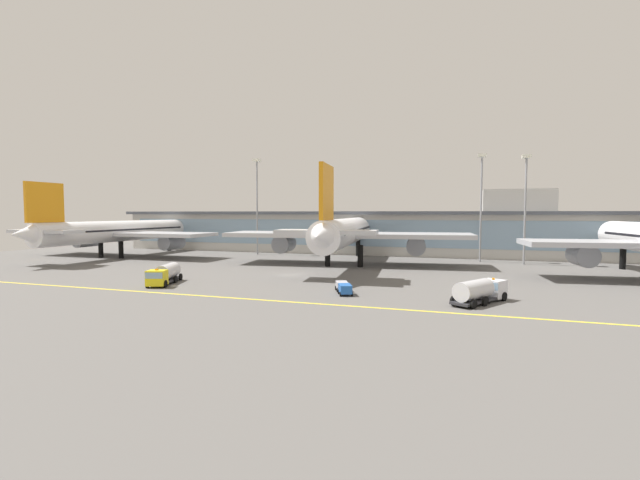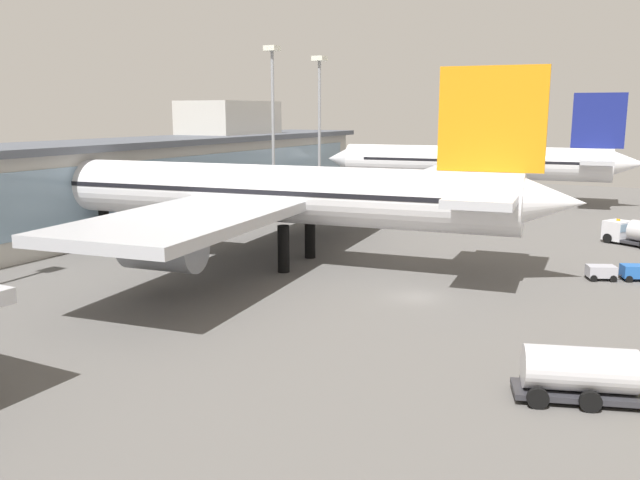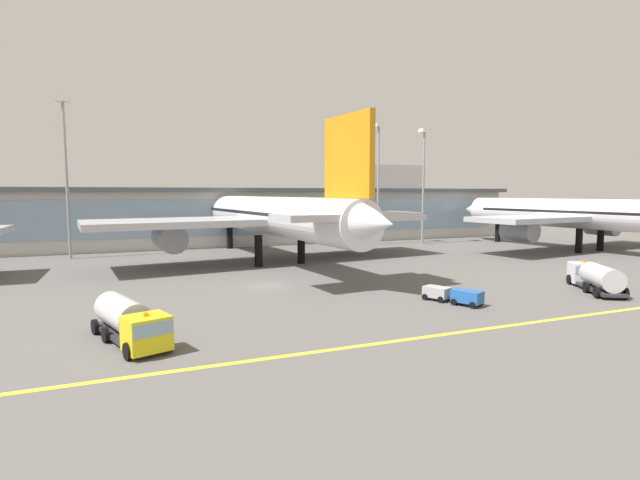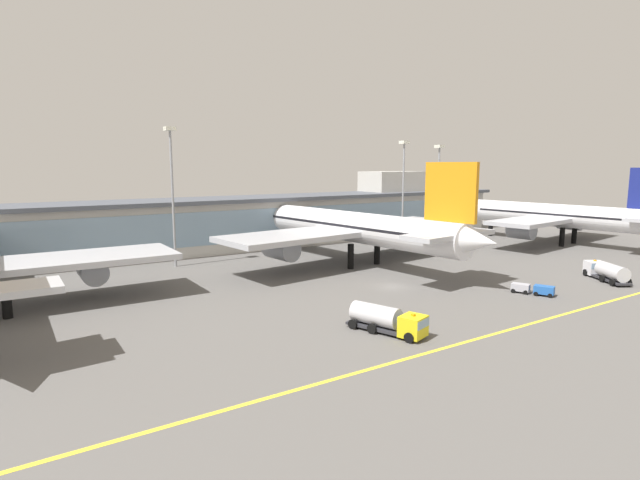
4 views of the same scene
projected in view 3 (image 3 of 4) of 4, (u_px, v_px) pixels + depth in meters
name	position (u px, v px, depth m)	size (l,w,h in m)	color
ground_plane	(269.00, 286.00, 51.89)	(188.57, 188.57, 0.00)	#5B5956
taxiway_centreline_stripe	(359.00, 346.00, 31.60)	(150.86, 0.50, 0.01)	yellow
terminal_building	(216.00, 214.00, 93.06)	(137.70, 14.00, 16.37)	beige
airliner_near_right	(271.00, 217.00, 69.53)	(51.53, 59.05, 18.48)	black
airliner_far_right	(575.00, 214.00, 83.88)	(44.12, 51.38, 17.54)	black
fuel_tanker_truck	(131.00, 321.00, 32.12)	(5.31, 9.35, 2.90)	black
baggage_tug_near	(453.00, 295.00, 43.89)	(3.74, 5.73, 1.40)	black
service_truck_far	(595.00, 276.00, 49.44)	(6.68, 9.03, 2.90)	black
apron_light_mast_west	(424.00, 169.00, 93.18)	(1.80, 1.80, 22.77)	gray
apron_light_mast_centre	(378.00, 166.00, 92.58)	(1.80, 1.80, 23.65)	gray
apron_light_mast_east	(65.00, 155.00, 71.97)	(1.80, 1.80, 24.62)	gray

